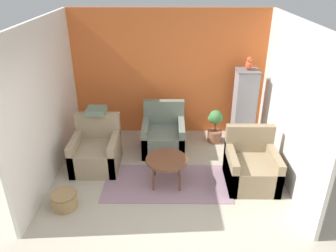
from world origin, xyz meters
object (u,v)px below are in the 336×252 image
(birdcage, at_px, (244,108))
(potted_plant, at_px, (215,125))
(coffee_table, at_px, (167,161))
(armchair_left, at_px, (96,152))
(wicker_basket, at_px, (64,200))
(armchair_middle, at_px, (164,136))
(parrot, at_px, (249,64))
(armchair_right, at_px, (251,168))

(birdcage, xyz_separation_m, potted_plant, (-0.59, -0.06, -0.37))
(coffee_table, xyz_separation_m, armchair_left, (-1.32, 0.54, -0.15))
(potted_plant, height_order, wicker_basket, potted_plant)
(armchair_middle, relative_size, birdcage, 0.61)
(armchair_left, xyz_separation_m, wicker_basket, (-0.27, -1.19, -0.17))
(parrot, height_order, potted_plant, parrot)
(coffee_table, distance_m, armchair_right, 1.46)
(birdcage, relative_size, parrot, 5.78)
(potted_plant, bearing_deg, armchair_right, -73.29)
(armchair_right, relative_size, wicker_basket, 2.34)
(armchair_left, relative_size, potted_plant, 1.32)
(potted_plant, distance_m, wicker_basket, 3.40)
(armchair_middle, distance_m, birdcage, 1.78)
(coffee_table, distance_m, wicker_basket, 1.75)
(coffee_table, distance_m, parrot, 2.57)
(armchair_middle, height_order, birdcage, birdcage)
(coffee_table, height_order, armchair_left, armchair_left)
(armchair_middle, height_order, wicker_basket, armchair_middle)
(parrot, bearing_deg, potted_plant, -173.52)
(armchair_right, xyz_separation_m, potted_plant, (-0.45, 1.49, 0.08))
(potted_plant, bearing_deg, armchair_middle, -162.32)
(armchair_left, xyz_separation_m, parrot, (2.91, 1.06, 1.39))
(armchair_right, xyz_separation_m, armchair_middle, (-1.53, 1.14, 0.00))
(armchair_right, xyz_separation_m, wicker_basket, (-3.04, -0.69, -0.17))
(armchair_left, distance_m, armchair_middle, 1.40)
(armchair_left, relative_size, armchair_right, 1.00)
(armchair_left, height_order, wicker_basket, armchair_left)
(wicker_basket, bearing_deg, armchair_right, 12.79)
(armchair_left, distance_m, birdcage, 3.13)
(coffee_table, bearing_deg, armchair_left, 157.82)
(armchair_left, distance_m, armchair_right, 2.81)
(armchair_left, height_order, armchair_right, same)
(birdcage, xyz_separation_m, wicker_basket, (-3.18, -2.24, -0.62))
(coffee_table, xyz_separation_m, wicker_basket, (-1.59, -0.65, -0.32))
(coffee_table, distance_m, armchair_middle, 1.20)
(parrot, distance_m, potted_plant, 1.44)
(armchair_right, height_order, wicker_basket, armchair_right)
(coffee_table, distance_m, armchair_left, 1.43)
(wicker_basket, bearing_deg, birdcage, 35.16)
(coffee_table, bearing_deg, armchair_right, 1.68)
(potted_plant, bearing_deg, parrot, 6.48)
(parrot, relative_size, wicker_basket, 0.67)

